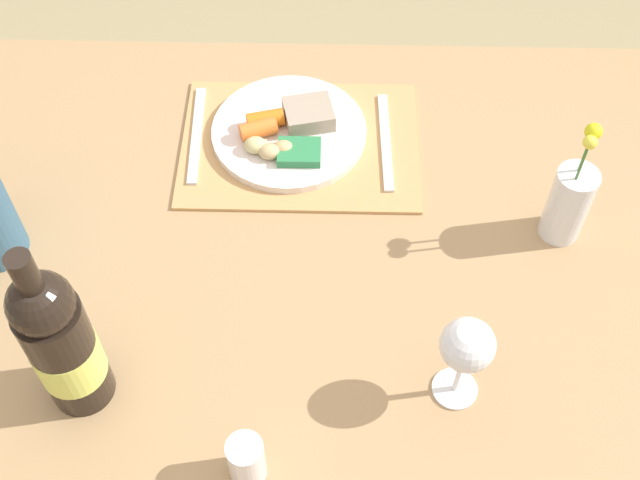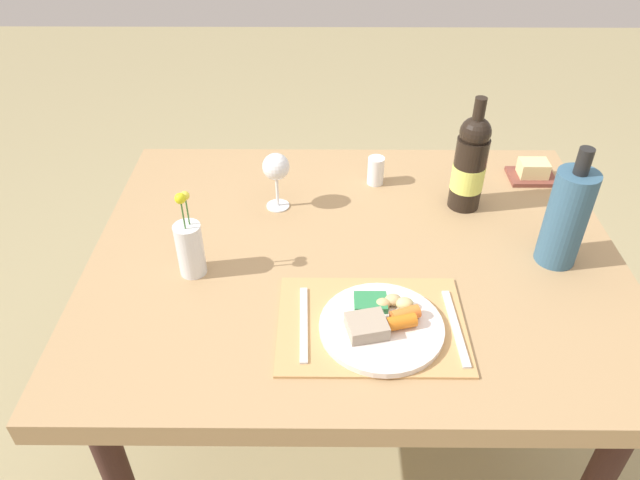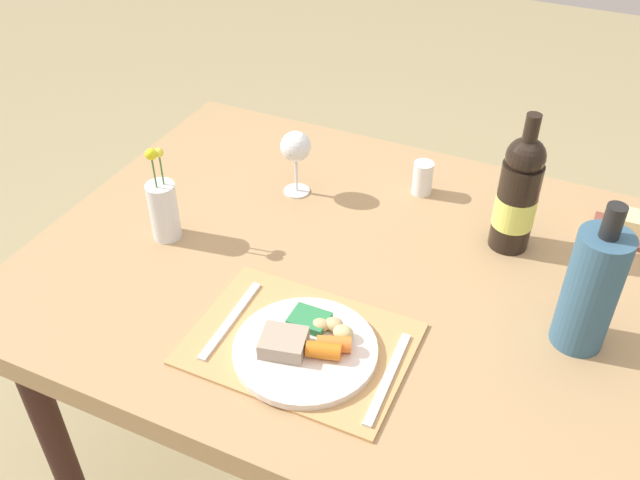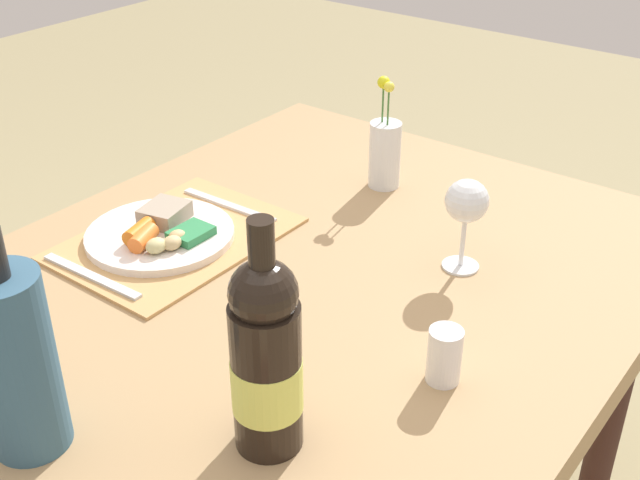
% 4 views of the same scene
% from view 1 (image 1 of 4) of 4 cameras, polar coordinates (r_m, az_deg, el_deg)
% --- Properties ---
extents(ground_plane, '(8.00, 8.00, 0.00)m').
position_cam_1_polar(ground_plane, '(1.89, -0.51, -14.78)').
color(ground_plane, tan).
extents(dining_table, '(1.29, 1.01, 0.74)m').
position_cam_1_polar(dining_table, '(1.29, -0.72, -3.99)').
color(dining_table, tan).
rests_on(dining_table, ground_plane).
extents(placemat, '(0.39, 0.29, 0.01)m').
position_cam_1_polar(placemat, '(1.38, -1.39, 6.67)').
color(placemat, tan).
rests_on(placemat, dining_table).
extents(dinner_plate, '(0.26, 0.26, 0.04)m').
position_cam_1_polar(dinner_plate, '(1.38, -2.18, 7.57)').
color(dinner_plate, silver).
rests_on(dinner_plate, placemat).
extents(fork, '(0.02, 0.22, 0.00)m').
position_cam_1_polar(fork, '(1.39, 4.57, 6.84)').
color(fork, silver).
rests_on(fork, placemat).
extents(knife, '(0.02, 0.22, 0.00)m').
position_cam_1_polar(knife, '(1.41, -8.54, 7.25)').
color(knife, silver).
rests_on(knife, placemat).
extents(wine_bottle, '(0.09, 0.09, 0.31)m').
position_cam_1_polar(wine_bottle, '(1.07, -17.51, -6.81)').
color(wine_bottle, black).
rests_on(wine_bottle, dining_table).
extents(flower_vase, '(0.06, 0.06, 0.22)m').
position_cam_1_polar(flower_vase, '(1.27, 16.87, 2.56)').
color(flower_vase, silver).
rests_on(flower_vase, dining_table).
extents(salt_shaker, '(0.05, 0.05, 0.08)m').
position_cam_1_polar(salt_shaker, '(1.05, -5.13, -14.94)').
color(salt_shaker, white).
rests_on(salt_shaker, dining_table).
extents(wine_glass, '(0.07, 0.07, 0.16)m').
position_cam_1_polar(wine_glass, '(1.04, 10.14, -7.34)').
color(wine_glass, white).
rests_on(wine_glass, dining_table).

